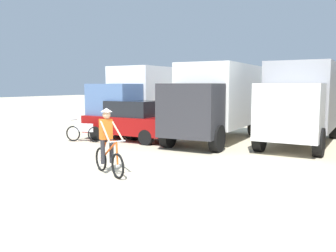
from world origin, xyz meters
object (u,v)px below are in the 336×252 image
box_truck_grey_hauler (303,99)px  sedan_parked (132,121)px  box_truck_avon_van (150,96)px  cyclist_orange_shirt (108,144)px  box_truck_white_box (218,98)px  bicycle_spare (84,133)px

box_truck_grey_hauler → sedan_parked: box_truck_grey_hauler is taller
box_truck_avon_van → cyclist_orange_shirt: 9.20m
box_truck_avon_van → box_truck_grey_hauler: size_ratio=1.00×
box_truck_white_box → bicycle_spare: bearing=-144.6°
box_truck_grey_hauler → sedan_parked: size_ratio=1.60×
box_truck_grey_hauler → cyclist_orange_shirt: (-3.55, -8.28, -1.03)m
box_truck_white_box → cyclist_orange_shirt: box_truck_white_box is taller
cyclist_orange_shirt → box_truck_avon_van: bearing=116.4°
box_truck_white_box → cyclist_orange_shirt: 7.36m
box_truck_grey_hauler → cyclist_orange_shirt: box_truck_grey_hauler is taller
box_truck_grey_hauler → sedan_parked: 7.36m
sedan_parked → bicycle_spare: size_ratio=2.51×
sedan_parked → cyclist_orange_shirt: (3.11, -5.30, -0.04)m
box_truck_white_box → cyclist_orange_shirt: size_ratio=3.76×
box_truck_grey_hauler → box_truck_white_box: bearing=-163.8°
box_truck_white_box → box_truck_grey_hauler: size_ratio=1.01×
sedan_parked → bicycle_spare: (-1.52, -1.40, -0.48)m
box_truck_avon_van → bicycle_spare: size_ratio=4.02×
box_truck_avon_van → box_truck_grey_hauler: bearing=0.6°
box_truck_grey_hauler → cyclist_orange_shirt: 9.06m
box_truck_avon_van → sedan_parked: (0.96, -2.89, -0.99)m
box_truck_white_box → sedan_parked: bearing=-148.5°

